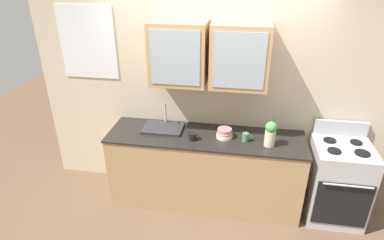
{
  "coord_description": "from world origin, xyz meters",
  "views": [
    {
      "loc": [
        0.38,
        -3.23,
        2.76
      ],
      "look_at": [
        -0.16,
        0.0,
        1.13
      ],
      "focal_mm": 30.08,
      "sensor_mm": 36.0,
      "label": 1
    }
  ],
  "objects": [
    {
      "name": "back_wall_unit",
      "position": [
        -0.01,
        0.32,
        1.42
      ],
      "size": [
        4.26,
        0.48,
        2.59
      ],
      "color": "beige",
      "rests_on": "ground_plane"
    },
    {
      "name": "ground_plane",
      "position": [
        0.0,
        0.0,
        0.0
      ],
      "size": [
        10.0,
        10.0,
        0.0
      ],
      "primitive_type": "plane",
      "color": "brown"
    },
    {
      "name": "sink_faucet",
      "position": [
        -0.52,
        0.08,
        0.96
      ],
      "size": [
        0.47,
        0.34,
        0.29
      ],
      "color": "#2D2D30",
      "rests_on": "counter"
    },
    {
      "name": "stove_range",
      "position": [
        1.53,
        -0.0,
        0.47
      ],
      "size": [
        0.62,
        0.65,
        1.11
      ],
      "color": "silver",
      "rests_on": "ground_plane"
    },
    {
      "name": "cup_near_bowls",
      "position": [
        0.46,
        -0.05,
        0.99
      ],
      "size": [
        0.11,
        0.07,
        0.1
      ],
      "color": "#4C7F59",
      "rests_on": "counter"
    },
    {
      "name": "vase",
      "position": [
        0.72,
        -0.09,
        1.08
      ],
      "size": [
        0.13,
        0.13,
        0.29
      ],
      "color": "beige",
      "rests_on": "counter"
    },
    {
      "name": "bowl_stack",
      "position": [
        0.22,
        0.0,
        0.99
      ],
      "size": [
        0.18,
        0.18,
        0.11
      ],
      "color": "white",
      "rests_on": "counter"
    },
    {
      "name": "cup_near_sink",
      "position": [
        -0.13,
        -0.12,
        0.98
      ],
      "size": [
        0.12,
        0.09,
        0.08
      ],
      "color": "black",
      "rests_on": "counter"
    },
    {
      "name": "counter",
      "position": [
        0.0,
        0.0,
        0.47
      ],
      "size": [
        2.29,
        0.65,
        0.93
      ],
      "color": "tan",
      "rests_on": "ground_plane"
    }
  ]
}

